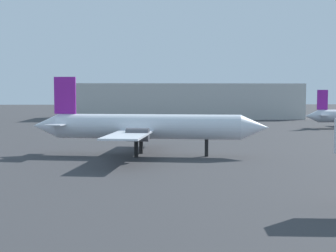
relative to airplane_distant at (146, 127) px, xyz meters
The scene contains 2 objects.
airplane_distant is the anchor object (origin of this frame).
terminal_building 86.28m from the airplane_distant, 82.15° to the left, with size 69.55×22.12×10.41m, color #B7B7B2.
Camera 1 is at (-1.88, -9.22, 7.72)m, focal length 49.81 mm.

